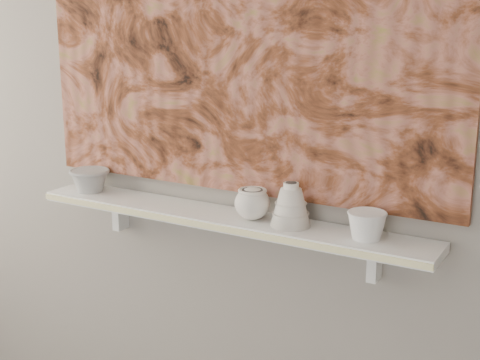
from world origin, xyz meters
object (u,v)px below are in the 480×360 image
Objects in this scene: bell_vessel at (291,204)px; shelf at (224,219)px; bowl_grey at (90,180)px; painting at (236,21)px; cup_cream at (252,203)px; bowl_white at (367,225)px.

shelf is at bearing 180.00° from bell_vessel.
bowl_grey is 1.07× the size of bell_vessel.
painting is at bearing 90.00° from shelf.
painting is at bearing 8.02° from bowl_grey.
shelf is at bearing 180.00° from cup_cream.
shelf is at bearing 0.00° from bowl_grey.
bowl_grey reaches higher than shelf.
bowl_grey is 0.68m from cup_cream.
bell_vessel reaches higher than shelf.
shelf is 0.48m from bowl_white.
cup_cream is 0.13m from bell_vessel.
bowl_grey is at bearing 180.00° from bell_vessel.
shelf is 0.63m from painting.
cup_cream reaches higher than bowl_grey.
bell_vessel is at bearing 180.00° from bowl_white.
bowl_white is (0.38, 0.00, -0.01)m from cup_cream.
painting is 0.57m from cup_cream.
cup_cream is at bearing 180.00° from bell_vessel.
bowl_grey is at bearing 180.00° from cup_cream.
shelf is 0.12m from cup_cream.
bowl_grey is (-0.57, -0.08, -0.57)m from painting.
painting is 10.96× the size of bell_vessel.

